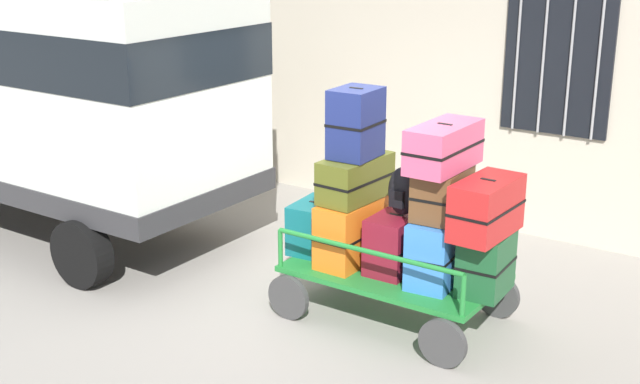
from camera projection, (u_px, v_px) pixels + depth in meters
The scene contains 16 objects.
ground_plane at pixel (327, 297), 8.22m from camera, with size 40.00×40.00×0.00m, color gray.
building_wall at pixel (469, 12), 9.75m from camera, with size 12.00×0.38×5.00m.
van at pixel (53, 84), 9.55m from camera, with size 4.71×2.18×2.84m.
luggage_cart at pixel (394, 280), 7.68m from camera, with size 1.99×1.18×0.47m.
cart_railing at pixel (395, 239), 7.56m from camera, with size 1.87×1.05×0.37m.
suitcase_left_bottom at pixel (316, 226), 8.05m from camera, with size 0.43×0.59×0.49m.
suitcase_midleft_bottom at pixel (353, 230), 7.79m from camera, with size 0.39×0.83×0.60m.
suitcase_midleft_middle at pixel (356, 178), 7.66m from camera, with size 0.42×0.79×0.40m.
suitcase_midleft_top at pixel (356, 123), 7.50m from camera, with size 0.39×0.49×0.63m.
suitcase_center_bottom at pixel (396, 243), 7.59m from camera, with size 0.39×0.62×0.53m.
suitcase_midright_bottom at pixel (438, 250), 7.32m from camera, with size 0.44×0.72×0.60m.
suitcase_midright_middle at pixel (442, 193), 7.19m from camera, with size 0.41×0.62×0.44m.
suitcase_midright_top at pixel (444, 146), 7.06m from camera, with size 0.38×0.82×0.39m.
suitcase_right_bottom at pixel (486, 262), 7.13m from camera, with size 0.40×0.54×0.54m.
suitcase_right_middle at pixel (486, 207), 6.91m from camera, with size 0.40×0.75×0.48m.
backpack at pixel (402, 192), 7.42m from camera, with size 0.27×0.22×0.44m.
Camera 1 is at (4.18, -6.24, 3.48)m, focal length 47.21 mm.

